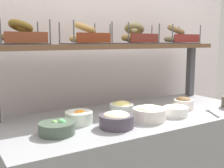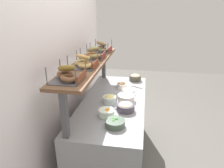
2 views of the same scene
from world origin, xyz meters
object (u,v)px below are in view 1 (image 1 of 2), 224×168
serving_spoon_by_edge (211,111)px  bowl_egg_salad (122,108)px  bagel_basket_poppy (176,37)px  bowl_potato_salad (150,113)px  bowl_scallion_spread (176,110)px  bowl_tuna_salad (116,120)px  bowl_fruit_salad (79,117)px  bagel_basket_sesame (85,37)px  bagel_basket_everything (134,37)px  bagel_basket_cinnamon_raisin (21,36)px  bowl_veggie_mix (57,128)px  bowl_chocolate_spread (183,103)px  serving_spoon_near_plate (108,121)px

serving_spoon_by_edge → bowl_egg_salad: bearing=154.7°
bagel_basket_poppy → bowl_potato_salad: bearing=-145.0°
bowl_scallion_spread → bowl_tuna_salad: bearing=-178.9°
bowl_scallion_spread → bowl_fruit_salad: (-0.57, 0.16, 0.00)m
bowl_egg_salad → bagel_basket_sesame: 0.51m
bowl_egg_salad → bowl_potato_salad: 0.19m
bowl_fruit_salad → bagel_basket_everything: bagel_basket_everything is taller
bagel_basket_poppy → bagel_basket_cinnamon_raisin: bearing=178.5°
bowl_veggie_mix → bowl_scallion_spread: 0.74m
bowl_chocolate_spread → bagel_basket_sesame: (-0.57, 0.32, 0.44)m
serving_spoon_near_plate → bagel_basket_poppy: (0.79, 0.31, 0.47)m
bowl_fruit_salad → bagel_basket_everything: 0.75m
bowl_scallion_spread → bagel_basket_poppy: (0.37, 0.40, 0.44)m
bowl_egg_salad → bowl_scallion_spread: 0.33m
serving_spoon_by_edge → bowl_veggie_mix: bearing=173.4°
bagel_basket_cinnamon_raisin → serving_spoon_by_edge: bearing=-25.4°
bowl_chocolate_spread → bowl_scallion_spread: size_ratio=0.91×
bowl_potato_salad → bagel_basket_cinnamon_raisin: 0.86m
bowl_fruit_salad → bagel_basket_sesame: bagel_basket_sesame is taller
bowl_veggie_mix → bagel_basket_sesame: bagel_basket_sesame is taller
bowl_scallion_spread → bagel_basket_poppy: size_ratio=0.49×
bowl_tuna_salad → serving_spoon_near_plate: (0.01, 0.11, -0.04)m
bowl_chocolate_spread → bowl_potato_salad: size_ratio=0.70×
bowl_potato_salad → bagel_basket_poppy: (0.57, 0.40, 0.43)m
bagel_basket_cinnamon_raisin → bagel_basket_poppy: 1.17m
bowl_fruit_salad → bagel_basket_sesame: 0.54m
bagel_basket_everything → bagel_basket_poppy: (0.39, -0.01, -0.00)m
bowl_chocolate_spread → serving_spoon_by_edge: (0.08, -0.16, -0.03)m
serving_spoon_near_plate → bagel_basket_sesame: size_ratio=0.64×
bowl_chocolate_spread → bowl_fruit_salad: (-0.74, 0.06, -0.00)m
serving_spoon_by_edge → bagel_basket_cinnamon_raisin: bagel_basket_cinnamon_raisin is taller
serving_spoon_near_plate → bagel_basket_cinnamon_raisin: bagel_basket_cinnamon_raisin is taller
bagel_basket_sesame → bagel_basket_poppy: 0.77m
bowl_potato_salad → bagel_basket_sesame: 0.63m
bagel_basket_cinnamon_raisin → bagel_basket_sesame: 0.40m
serving_spoon_near_plate → bagel_basket_everything: bagel_basket_everything is taller
serving_spoon_near_plate → bagel_basket_cinnamon_raisin: (-0.37, 0.34, 0.47)m
bowl_veggie_mix → serving_spoon_by_edge: (0.99, -0.11, -0.02)m
bowl_tuna_salad → bowl_scallion_spread: (0.43, 0.01, -0.01)m
bowl_fruit_salad → bowl_potato_salad: size_ratio=0.81×
bowl_fruit_salad → bowl_potato_salad: bearing=-22.3°
bowl_chocolate_spread → bowl_fruit_salad: bowl_chocolate_spread is taller
bowl_veggie_mix → bowl_fruit_salad: (0.17, 0.11, 0.01)m
bowl_potato_salad → bagel_basket_everything: bearing=66.4°
bowl_tuna_salad → bagel_basket_everything: 0.74m
bagel_basket_cinnamon_raisin → bagel_basket_everything: (0.78, -0.02, -0.00)m
bagel_basket_poppy → bagel_basket_everything: bearing=178.5°
bowl_veggie_mix → bowl_tuna_salad: bearing=-11.5°
bowl_scallion_spread → bagel_basket_everything: bearing=92.5°
bowl_chocolate_spread → bagel_basket_cinnamon_raisin: bagel_basket_cinnamon_raisin is taller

